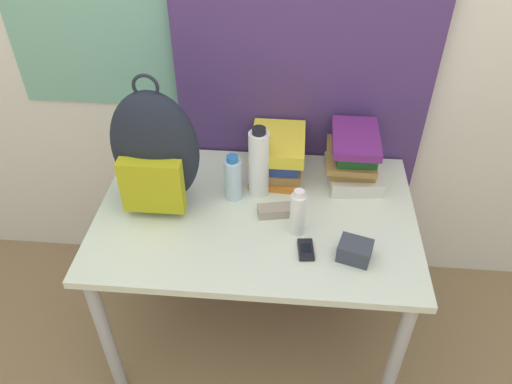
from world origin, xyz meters
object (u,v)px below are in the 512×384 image
backpack (155,153)px  water_bottle (233,178)px  sports_bottle (259,163)px  sunglasses_case (278,211)px  book_stack_left (277,155)px  sunscreen_bottle (298,213)px  book_stack_center (353,158)px  cell_phone (306,250)px  camera_pouch (355,251)px

backpack → water_bottle: (0.27, 0.04, -0.13)m
sports_bottle → sunglasses_case: bearing=-56.9°
book_stack_left → sunscreen_bottle: bearing=-75.0°
book_stack_center → cell_phone: book_stack_center is taller
backpack → book_stack_left: (0.43, 0.20, -0.13)m
backpack → sunscreen_bottle: 0.55m
backpack → book_stack_center: backpack is taller
book_stack_center → sunglasses_case: 0.38m
book_stack_left → water_bottle: size_ratio=1.41×
book_stack_left → sports_bottle: sports_bottle is taller
water_bottle → backpack: bearing=-170.8°
backpack → sunscreen_bottle: backpack is taller
sports_bottle → backpack: bearing=-167.5°
book_stack_center → sports_bottle: 0.38m
water_bottle → sports_bottle: 0.11m
book_stack_center → book_stack_left: bearing=178.3°
book_stack_center → sports_bottle: size_ratio=0.93×
cell_phone → sunglasses_case: size_ratio=0.63×
sunglasses_case → camera_pouch: 0.33m
cell_phone → sunglasses_case: 0.21m
backpack → sunscreen_bottle: bearing=-13.9°
cell_phone → sunscreen_bottle: bearing=109.3°
book_stack_center → camera_pouch: book_stack_center is taller
backpack → sunglasses_case: size_ratio=3.32×
sports_bottle → sunglasses_case: (0.08, -0.12, -0.12)m
sunscreen_bottle → book_stack_center: bearing=57.0°
sports_bottle → camera_pouch: sports_bottle is taller
water_bottle → cell_phone: bearing=-43.7°
sunscreen_bottle → camera_pouch: (0.20, -0.11, -0.06)m
cell_phone → sunglasses_case: sunglasses_case is taller
water_bottle → sports_bottle: bearing=21.3°
sunscreen_bottle → cell_phone: size_ratio=1.89×
sunscreen_bottle → backpack: bearing=166.1°
book_stack_center → water_bottle: 0.48m
cell_phone → sunglasses_case: (-0.11, 0.18, 0.01)m
backpack → cell_phone: size_ratio=5.29×
sunscreen_bottle → sunglasses_case: sunscreen_bottle is taller
cell_phone → camera_pouch: (0.16, -0.01, 0.02)m
book_stack_left → sports_bottle: size_ratio=0.92×
cell_phone → sports_bottle: bearing=121.3°
backpack → sports_bottle: 0.39m
cell_phone → book_stack_left: bearing=106.0°
camera_pouch → sports_bottle: bearing=137.4°
book_stack_center → sunscreen_bottle: book_stack_center is taller
book_stack_center → camera_pouch: bearing=-91.9°
book_stack_center → sunscreen_bottle: (-0.21, -0.32, -0.02)m
backpack → sunscreen_bottle: size_ratio=2.79×
sunglasses_case → sunscreen_bottle: bearing=-50.1°
camera_pouch → sunscreen_bottle: bearing=150.6°
sunglasses_case → camera_pouch: camera_pouch is taller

